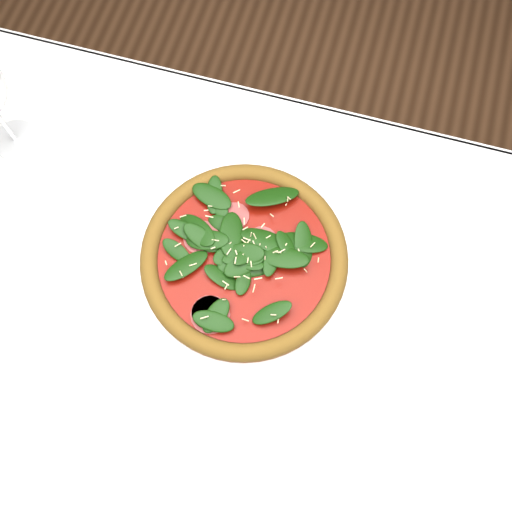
# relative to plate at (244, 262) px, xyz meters

# --- Properties ---
(ground) EXTENTS (6.00, 6.00, 0.00)m
(ground) POSITION_rel_plate_xyz_m (0.01, -0.08, -0.76)
(ground) COLOR brown
(ground) RESTS_ON ground
(dining_table) EXTENTS (1.21, 0.81, 0.75)m
(dining_table) POSITION_rel_plate_xyz_m (0.01, -0.08, -0.11)
(dining_table) COLOR white
(dining_table) RESTS_ON ground
(plate) EXTENTS (0.37, 0.37, 0.02)m
(plate) POSITION_rel_plate_xyz_m (0.00, 0.00, 0.00)
(plate) COLOR white
(plate) RESTS_ON dining_table
(pizza) EXTENTS (0.42, 0.42, 0.04)m
(pizza) POSITION_rel_plate_xyz_m (-0.00, 0.00, 0.02)
(pizza) COLOR brown
(pizza) RESTS_ON plate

